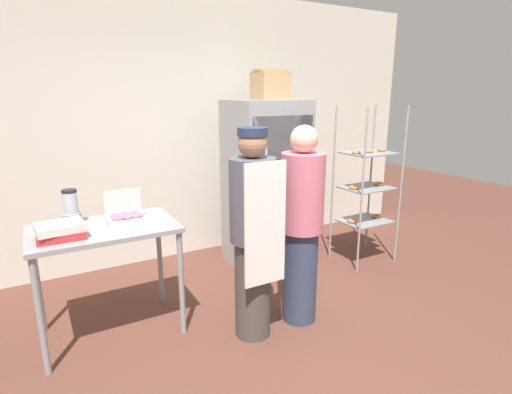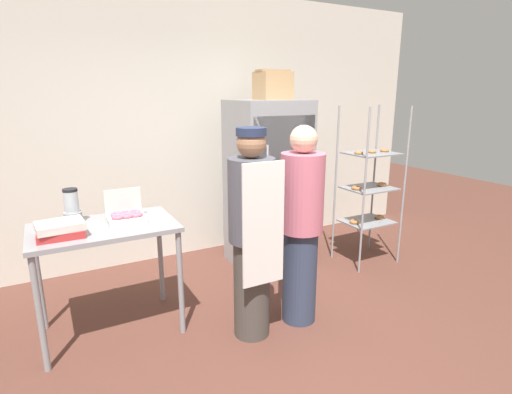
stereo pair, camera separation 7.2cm
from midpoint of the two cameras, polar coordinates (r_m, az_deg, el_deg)
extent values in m
plane|color=brown|center=(3.18, 7.21, -21.84)|extent=(14.00, 14.00, 0.00)
cube|color=silver|center=(4.73, -10.20, 9.66)|extent=(6.40, 0.12, 2.98)
cube|color=gray|center=(4.38, 0.88, 1.77)|extent=(0.77, 0.70, 1.81)
cube|color=gray|center=(4.10, 3.28, 1.10)|extent=(0.71, 0.02, 1.49)
cylinder|color=silver|center=(3.96, 0.92, 1.05)|extent=(0.02, 0.02, 0.89)
cylinder|color=#93969B|center=(4.26, 14.44, 0.51)|extent=(0.02, 0.02, 1.76)
cylinder|color=#93969B|center=(4.67, 19.60, 1.36)|extent=(0.02, 0.02, 1.76)
cylinder|color=#93969B|center=(4.59, 10.48, 1.74)|extent=(0.02, 0.02, 1.76)
cylinder|color=#93969B|center=(4.98, 15.63, 2.44)|extent=(0.02, 0.02, 1.76)
cube|color=gray|center=(4.72, 14.75, -3.28)|extent=(0.53, 0.42, 0.01)
torus|color=#AD6B38|center=(4.59, 13.09, -3.36)|extent=(0.11, 0.11, 0.04)
torus|color=#AD6B38|center=(4.85, 16.37, -2.64)|extent=(0.11, 0.11, 0.04)
cube|color=gray|center=(4.62, 15.06, 1.31)|extent=(0.53, 0.42, 0.01)
torus|color=#AD6B38|center=(4.49, 13.38, 1.34)|extent=(0.11, 0.11, 0.03)
torus|color=#AD6B38|center=(4.75, 16.70, 1.83)|extent=(0.11, 0.11, 0.03)
cube|color=gray|center=(4.55, 15.39, 6.08)|extent=(0.53, 0.42, 0.01)
torus|color=#AD6B38|center=(4.42, 13.67, 6.21)|extent=(0.10, 0.10, 0.03)
torus|color=#AD6B38|center=(4.55, 15.40, 6.33)|extent=(0.10, 0.10, 0.03)
torus|color=#AD6B38|center=(4.68, 17.04, 6.43)|extent=(0.10, 0.10, 0.03)
cube|color=gray|center=(3.26, -21.54, -4.27)|extent=(1.06, 0.67, 0.04)
cylinder|color=gray|center=(3.14, -29.06, -14.83)|extent=(0.04, 0.04, 0.87)
cylinder|color=gray|center=(3.26, -11.24, -12.09)|extent=(0.04, 0.04, 0.87)
cylinder|color=gray|center=(3.68, -29.26, -10.58)|extent=(0.04, 0.04, 0.87)
cylinder|color=gray|center=(3.78, -14.13, -8.42)|extent=(0.04, 0.04, 0.87)
cube|color=silver|center=(3.27, -18.57, -3.15)|extent=(0.29, 0.20, 0.05)
cube|color=silver|center=(3.34, -19.10, -0.63)|extent=(0.28, 0.01, 0.20)
torus|color=#C66B84|center=(3.21, -19.74, -2.84)|extent=(0.09, 0.09, 0.03)
torus|color=#C66B84|center=(3.23, -18.49, -2.67)|extent=(0.09, 0.09, 0.03)
torus|color=#C66B84|center=(3.24, -17.26, -2.50)|extent=(0.09, 0.09, 0.03)
torus|color=#C66B84|center=(3.28, -19.97, -2.49)|extent=(0.09, 0.09, 0.03)
torus|color=#C66B84|center=(3.30, -18.75, -2.33)|extent=(0.09, 0.09, 0.03)
torus|color=#C66B84|center=(3.31, -17.54, -2.16)|extent=(0.09, 0.09, 0.03)
cylinder|color=#99999E|center=(3.38, -25.32, -2.85)|extent=(0.14, 0.14, 0.09)
cylinder|color=#B2BCC1|center=(3.35, -25.56, -0.75)|extent=(0.11, 0.11, 0.16)
cylinder|color=black|center=(3.33, -25.73, 0.77)|extent=(0.11, 0.11, 0.02)
cube|color=#B72D2D|center=(3.12, -26.70, -4.81)|extent=(0.31, 0.25, 0.05)
cube|color=silver|center=(3.10, -26.82, -3.86)|extent=(0.33, 0.27, 0.05)
cube|color=tan|center=(4.41, 1.57, 15.60)|extent=(0.34, 0.30, 0.29)
cube|color=#A58057|center=(4.42, 1.59, 17.60)|extent=(0.35, 0.16, 0.02)
cylinder|color=#47423D|center=(3.22, -1.12, -12.86)|extent=(0.28, 0.28, 0.80)
cylinder|color=#4C4C56|center=(2.96, -1.19, -0.47)|extent=(0.35, 0.35, 0.63)
sphere|color=#9E7051|center=(2.87, -1.23, 7.71)|extent=(0.22, 0.22, 0.22)
cube|color=white|center=(2.84, 0.60, -4.04)|extent=(0.33, 0.02, 0.91)
cylinder|color=#232D4C|center=(2.87, -1.24, 9.31)|extent=(0.22, 0.22, 0.06)
cylinder|color=#333D56|center=(3.43, 5.70, -11.08)|extent=(0.28, 0.28, 0.80)
cylinder|color=#C6667A|center=(3.18, 6.03, 0.62)|extent=(0.35, 0.35, 0.63)
sphere|color=beige|center=(3.11, 6.24, 8.24)|extent=(0.22, 0.22, 0.22)
camera|label=1|loc=(0.04, -90.61, -0.16)|focal=28.00mm
camera|label=2|loc=(0.04, 89.39, 0.16)|focal=28.00mm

